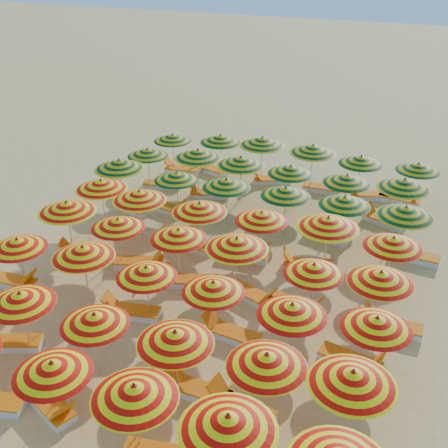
# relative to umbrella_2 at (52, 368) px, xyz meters

# --- Properties ---
(ground) EXTENTS (120.00, 120.00, 0.00)m
(ground) POSITION_rel_umbrella_2_xyz_m (0.98, 7.60, -1.71)
(ground) COLOR #F2BE6B
(ground) RESTS_ON ground
(umbrella_2) EXTENTS (2.41, 2.41, 1.95)m
(umbrella_2) POSITION_rel_umbrella_2_xyz_m (0.00, 0.00, 0.00)
(umbrella_2) COLOR silver
(umbrella_2) RESTS_ON ground
(umbrella_3) EXTENTS (2.42, 2.42, 2.05)m
(umbrella_3) POSITION_rel_umbrella_2_xyz_m (2.15, -0.03, 0.09)
(umbrella_3) COLOR silver
(umbrella_3) RESTS_ON ground
(umbrella_4) EXTENTS (2.35, 2.35, 2.17)m
(umbrella_4) POSITION_rel_umbrella_2_xyz_m (4.34, -0.17, 0.20)
(umbrella_4) COLOR silver
(umbrella_4) RESTS_ON ground
(umbrella_7) EXTENTS (2.45, 2.45, 2.00)m
(umbrella_7) POSITION_rel_umbrella_2_xyz_m (-2.43, 1.88, 0.05)
(umbrella_7) COLOR silver
(umbrella_7) RESTS_ON ground
(umbrella_8) EXTENTS (2.37, 2.37, 1.91)m
(umbrella_8) POSITION_rel_umbrella_2_xyz_m (-0.13, 1.92, -0.03)
(umbrella_8) COLOR silver
(umbrella_8) RESTS_ON ground
(umbrella_9) EXTENTS (2.09, 2.09, 2.04)m
(umbrella_9) POSITION_rel_umbrella_2_xyz_m (2.17, 1.91, 0.08)
(umbrella_9) COLOR silver
(umbrella_9) RESTS_ON ground
(umbrella_10) EXTENTS (2.07, 2.07, 2.03)m
(umbrella_10) POSITION_rel_umbrella_2_xyz_m (4.46, 1.97, 0.07)
(umbrella_10) COLOR silver
(umbrella_10) RESTS_ON ground
(umbrella_11) EXTENTS (2.65, 2.65, 2.13)m
(umbrella_11) POSITION_rel_umbrella_2_xyz_m (6.40, 2.03, 0.16)
(umbrella_11) COLOR silver
(umbrella_11) RESTS_ON ground
(umbrella_12) EXTENTS (2.01, 2.01, 1.94)m
(umbrella_12) POSITION_rel_umbrella_2_xyz_m (-4.52, 4.29, -0.01)
(umbrella_12) COLOR silver
(umbrella_12) RESTS_ON ground
(umbrella_13) EXTENTS (2.41, 2.41, 2.06)m
(umbrella_13) POSITION_rel_umbrella_2_xyz_m (-2.19, 4.47, 0.10)
(umbrella_13) COLOR silver
(umbrella_13) RESTS_ON ground
(umbrella_14) EXTENTS (2.01, 2.01, 1.91)m
(umbrella_14) POSITION_rel_umbrella_2_xyz_m (0.02, 4.39, -0.03)
(umbrella_14) COLOR silver
(umbrella_14) RESTS_ON ground
(umbrella_15) EXTENTS (1.80, 1.80, 1.90)m
(umbrella_15) POSITION_rel_umbrella_2_xyz_m (2.13, 4.39, -0.04)
(umbrella_15) COLOR silver
(umbrella_15) RESTS_ON ground
(umbrella_16) EXTENTS (2.33, 2.33, 1.98)m
(umbrella_16) POSITION_rel_umbrella_2_xyz_m (4.47, 4.10, 0.03)
(umbrella_16) COLOR silver
(umbrella_16) RESTS_ON ground
(umbrella_17) EXTENTS (1.94, 1.94, 1.94)m
(umbrella_17) POSITION_rel_umbrella_2_xyz_m (6.60, 4.40, -0.01)
(umbrella_17) COLOR silver
(umbrella_17) RESTS_ON ground
(umbrella_18) EXTENTS (2.46, 2.46, 2.17)m
(umbrella_18) POSITION_rel_umbrella_2_xyz_m (-4.37, 6.71, 0.20)
(umbrella_18) COLOR silver
(umbrella_18) RESTS_ON ground
(umbrella_19) EXTENTS (2.06, 2.06, 1.94)m
(umbrella_19) POSITION_rel_umbrella_2_xyz_m (-2.30, 6.65, -0.01)
(umbrella_19) COLOR silver
(umbrella_19) RESTS_ON ground
(umbrella_20) EXTENTS (2.29, 2.29, 1.99)m
(umbrella_20) POSITION_rel_umbrella_2_xyz_m (-0.04, 6.65, 0.04)
(umbrella_20) COLOR silver
(umbrella_20) RESTS_ON ground
(umbrella_21) EXTENTS (2.13, 2.13, 2.12)m
(umbrella_21) POSITION_rel_umbrella_2_xyz_m (2.00, 6.61, 0.15)
(umbrella_21) COLOR silver
(umbrella_21) RESTS_ON ground
(umbrella_22) EXTENTS (2.33, 2.33, 1.90)m
(umbrella_22) POSITION_rel_umbrella_2_xyz_m (4.52, 6.33, -0.04)
(umbrella_22) COLOR silver
(umbrella_22) RESTS_ON ground
(umbrella_23) EXTENTS (2.18, 2.18, 2.02)m
(umbrella_23) POSITION_rel_umbrella_2_xyz_m (6.41, 6.45, 0.07)
(umbrella_23) COLOR silver
(umbrella_23) RESTS_ON ground
(umbrella_24) EXTENTS (2.40, 2.40, 2.13)m
(umbrella_24) POSITION_rel_umbrella_2_xyz_m (-4.35, 8.87, 0.16)
(umbrella_24) COLOR silver
(umbrella_24) RESTS_ON ground
(umbrella_25) EXTENTS (2.64, 2.64, 2.11)m
(umbrella_25) POSITION_rel_umbrella_2_xyz_m (-2.53, 8.56, 0.15)
(umbrella_25) COLOR silver
(umbrella_25) RESTS_ON ground
(umbrella_26) EXTENTS (2.16, 2.16, 2.08)m
(umbrella_26) POSITION_rel_umbrella_2_xyz_m (-0.12, 8.53, 0.12)
(umbrella_26) COLOR silver
(umbrella_26) RESTS_ON ground
(umbrella_27) EXTENTS (2.12, 2.12, 1.98)m
(umbrella_27) POSITION_rel_umbrella_2_xyz_m (2.08, 8.85, 0.03)
(umbrella_27) COLOR silver
(umbrella_27) RESTS_ON ground
(umbrella_28) EXTENTS (2.34, 2.34, 2.22)m
(umbrella_28) POSITION_rel_umbrella_2_xyz_m (4.36, 8.84, 0.24)
(umbrella_28) COLOR silver
(umbrella_28) RESTS_ON ground
(umbrella_29) EXTENTS (2.30, 2.30, 2.00)m
(umbrella_29) POSITION_rel_umbrella_2_xyz_m (6.50, 8.65, 0.05)
(umbrella_29) COLOR silver
(umbrella_29) RESTS_ON ground
(umbrella_30) EXTENTS (2.59, 2.59, 2.21)m
(umbrella_30) POSITION_rel_umbrella_2_xyz_m (-4.69, 10.75, 0.23)
(umbrella_30) COLOR silver
(umbrella_30) RESTS_ON ground
(umbrella_31) EXTENTS (2.30, 2.30, 1.92)m
(umbrella_31) POSITION_rel_umbrella_2_xyz_m (-2.24, 11.03, -0.03)
(umbrella_31) COLOR silver
(umbrella_31) RESTS_ON ground
(umbrella_32) EXTENTS (1.98, 1.98, 2.02)m
(umbrella_32) POSITION_rel_umbrella_2_xyz_m (-0.05, 10.95, 0.06)
(umbrella_32) COLOR silver
(umbrella_32) RESTS_ON ground
(umbrella_33) EXTENTS (2.19, 2.19, 2.02)m
(umbrella_33) POSITION_rel_umbrella_2_xyz_m (2.30, 11.02, 0.07)
(umbrella_33) COLOR silver
(umbrella_33) RESTS_ON ground
(umbrella_34) EXTENTS (2.48, 2.48, 2.01)m
(umbrella_34) POSITION_rel_umbrella_2_xyz_m (4.51, 11.06, 0.06)
(umbrella_34) COLOR silver
(umbrella_34) RESTS_ON ground
(umbrella_35) EXTENTS (2.02, 2.02, 2.12)m
(umbrella_35) POSITION_rel_umbrella_2_xyz_m (6.66, 10.79, 0.16)
(umbrella_35) COLOR silver
(umbrella_35) RESTS_ON ground
(umbrella_36) EXTENTS (2.12, 2.12, 1.91)m
(umbrella_36) POSITION_rel_umbrella_2_xyz_m (-4.62, 13.00, -0.03)
(umbrella_36) COLOR silver
(umbrella_36) RESTS_ON ground
(umbrella_37) EXTENTS (2.59, 2.59, 2.19)m
(umbrella_37) POSITION_rel_umbrella_2_xyz_m (-2.20, 13.09, 0.21)
(umbrella_37) COLOR silver
(umbrella_37) RESTS_ON ground
(umbrella_38) EXTENTS (2.69, 2.69, 2.16)m
(umbrella_38) POSITION_rel_umbrella_2_xyz_m (-0.21, 13.02, 0.19)
(umbrella_38) COLOR silver
(umbrella_38) RESTS_ON ground
(umbrella_39) EXTENTS (2.35, 2.35, 2.01)m
(umbrella_39) POSITION_rel_umbrella_2_xyz_m (1.90, 13.18, 0.06)
(umbrella_39) COLOR silver
(umbrella_39) RESTS_ON ground
(umbrella_40) EXTENTS (2.50, 2.50, 2.00)m
(umbrella_40) POSITION_rel_umbrella_2_xyz_m (4.21, 13.09, 0.05)
(umbrella_40) COLOR silver
(umbrella_40) RESTS_ON ground
(umbrella_41) EXTENTS (2.55, 2.55, 2.18)m
(umbrella_41) POSITION_rel_umbrella_2_xyz_m (6.37, 13.07, 0.21)
(umbrella_41) COLOR silver
(umbrella_41) RESTS_ON ground
(umbrella_42) EXTENTS (2.07, 2.07, 1.90)m
(umbrella_42) POSITION_rel_umbrella_2_xyz_m (-4.47, 15.20, -0.04)
(umbrella_42) COLOR silver
(umbrella_42) RESTS_ON ground
(umbrella_43) EXTENTS (2.43, 2.43, 2.06)m
(umbrella_43) POSITION_rel_umbrella_2_xyz_m (-2.13, 15.51, 0.10)
(umbrella_43) COLOR silver
(umbrella_43) RESTS_ON ground
(umbrella_44) EXTENTS (2.40, 2.40, 2.22)m
(umbrella_44) POSITION_rel_umbrella_2_xyz_m (-0.09, 15.51, 0.24)
(umbrella_44) COLOR silver
(umbrella_44) RESTS_ON ground
(umbrella_45) EXTENTS (2.18, 2.18, 2.20)m
(umbrella_45) POSITION_rel_umbrella_2_xyz_m (2.26, 15.44, 0.22)
(umbrella_45) COLOR silver
(umbrella_45) RESTS_ON ground
(umbrella_46) EXTENTS (2.46, 2.46, 2.01)m
(umbrella_46) POSITION_rel_umbrella_2_xyz_m (4.38, 15.33, 0.06)
(umbrella_46) COLOR silver
(umbrella_46) RESTS_ON ground
(umbrella_47) EXTENTS (1.88, 1.88, 1.93)m
(umbrella_47) POSITION_rel_umbrella_2_xyz_m (6.71, 15.59, -0.01)
(umbrella_47) COLOR silver
(umbrella_47) RESTS_ON ground
(lounger_1) EXTENTS (1.82, 1.22, 0.69)m
(lounger_1) POSITION_rel_umbrella_2_xyz_m (-0.51, 0.23, -1.56)
(lounger_1) COLOR white
(lounger_1) RESTS_ON ground
(lounger_5) EXTENTS (1.82, 1.20, 0.69)m
(lounger_5) POSITION_rel_umbrella_2_xyz_m (-3.02, 1.75, -1.56)
(lounger_5) COLOR white
(lounger_5) RESTS_ON ground
(lounger_6) EXTENTS (1.75, 0.62, 0.69)m
(lounger_6) POSITION_rel_umbrella_2_xyz_m (2.67, 2.03, -1.56)
(lounger_6) COLOR white
(lounger_6) RESTS_ON ground
(lounger_7) EXTENTS (1.81, 0.88, 0.69)m
(lounger_7) POSITION_rel_umbrella_2_xyz_m (3.86, 1.89, -1.56)
(lounger_7) COLOR white
(lounger_7) RESTS_ON ground
(lounger_8) EXTENTS (1.76, 0.67, 0.69)m
(lounger_8) POSITION_rel_umbrella_2_xyz_m (-5.03, 4.28, -1.56)
(lounger_8) COLOR white
(lounger_8) RESTS_ON ground
(lounger_9) EXTENTS (1.81, 0.88, 0.69)m
(lounger_9) POSITION_rel_umbrella_2_xyz_m (-0.58, 4.29, -1.56)
(lounger_9) COLOR white
(lounger_9) RESTS_ON ground
(lounger_10) EXTENTS (1.79, 0.77, 0.69)m
(lounger_10) POSITION_rel_umbrella_2_xyz_m (2.63, 4.45, -1.56)
(lounger_10) COLOR white
(lounger_10) RESTS_ON ground
(lounger_11) EXTENTS (1.81, 0.90, 0.69)m
(lounger_11) POSITION_rel_umbrella_2_xyz_m (6.10, 4.57, -1.56)
(lounger_11) COLOR white
(lounger_11) RESTS_ON ground
(lounger_12) EXTENTS (1.82, 1.17, 0.69)m
(lounger_12) POSITION_rel_umbrella_2_xyz_m (-3.87, 6.69, -1.56)
(lounger_12) COLOR white
(lounger_12) RESTS_ON ground
(lounger_13) EXTENTS (1.82, 1.18, 0.69)m
(lounger_13) POSITION_rel_umbrella_2_xyz_m (-1.70, 6.89, -1.56)
(lounger_13) COLOR white
(lounger_13) RESTS_ON ground
(lounger_14) EXTENTS (1.83, 1.13, 0.69)m
(lounger_14) POSITION_rel_umbrella_2_xyz_m (0.47, 6.49, -1.56)
(lounger_14) COLOR white
(lounger_14) RESTS_ON ground
(lounger_15) EXTENTS (1.83, 1.16, 0.69)m
(lounger_15) POSITION_rel_umbrella_2_xyz_m (2.60, 6.46, -1.56)
(lounger_15) COLOR white
(lounger_15) RESTS_ON ground
(lounger_16) EXTENTS (1.82, 1.00, 0.69)m
(lounger_16) POSITION_rel_umbrella_2_xyz_m (4.02, 6.42, -1.56)
(lounger_16) COLOR white
(lounger_16) RESTS_ON ground
(lounger_17) EXTENTS (1.74, 0.60, 0.69)m
(lounger_17) POSITION_rel_umbrella_2_xyz_m (6.92, 6.50, -1.56)
(lounger_17) COLOR white
(lounger_17) RESTS_ON ground
(lounger_18) EXTENTS (1.78, 0.75, 0.69)m
(lounger_18) POSITION_rel_umbrella_2_xyz_m (-0.72, 8.64, -1.56)
(lounger_18) COLOR white
(lounger_18) RESTS_ON ground
(lounger_19) EXTENTS (1.77, 0.71, 0.69)m
(lounger_19) POSITION_rel_umbrella_2_xyz_m (1.58, 8.75, -1.56)
(lounger_19) COLOR white
(lounger_19) RESTS_ON ground
(lounger_20) EXTENTS (1.83, 1.06, 0.69)m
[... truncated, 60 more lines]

